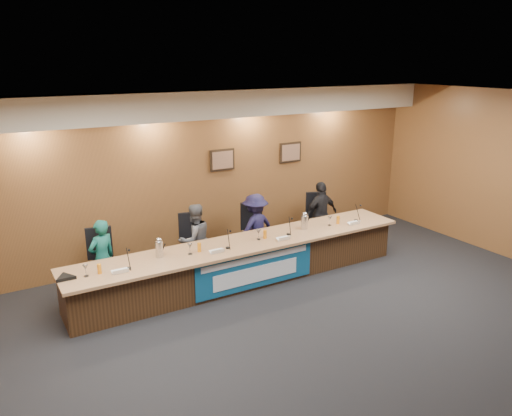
{
  "coord_description": "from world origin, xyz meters",
  "views": [
    {
      "loc": [
        -3.86,
        -4.6,
        3.76
      ],
      "look_at": [
        0.41,
        2.69,
        1.2
      ],
      "focal_mm": 35.0,
      "sensor_mm": 36.0,
      "label": 1
    }
  ],
  "objects_px": {
    "banner": "(256,270)",
    "dais_body": "(244,263)",
    "office_chair_a": "(102,265)",
    "office_chair_c": "(253,235)",
    "speakerphone": "(65,277)",
    "office_chair_b": "(193,247)",
    "carafe_left": "(159,249)",
    "panelist_b": "(195,240)",
    "panelist_a": "(102,258)",
    "carafe_right": "(304,222)",
    "panelist_d": "(321,214)",
    "panelist_c": "(255,228)",
    "office_chair_d": "(318,222)"
  },
  "relations": [
    {
      "from": "office_chair_c",
      "to": "office_chair_d",
      "type": "bearing_deg",
      "value": 22.8
    },
    {
      "from": "panelist_b",
      "to": "office_chair_a",
      "type": "relative_size",
      "value": 2.74
    },
    {
      "from": "speakerphone",
      "to": "dais_body",
      "type": "bearing_deg",
      "value": 1.07
    },
    {
      "from": "banner",
      "to": "panelist_b",
      "type": "relative_size",
      "value": 1.67
    },
    {
      "from": "office_chair_c",
      "to": "office_chair_b",
      "type": "bearing_deg",
      "value": -157.2
    },
    {
      "from": "panelist_d",
      "to": "office_chair_c",
      "type": "relative_size",
      "value": 2.85
    },
    {
      "from": "office_chair_a",
      "to": "dais_body",
      "type": "bearing_deg",
      "value": -9.43
    },
    {
      "from": "dais_body",
      "to": "panelist_d",
      "type": "relative_size",
      "value": 4.39
    },
    {
      "from": "office_chair_b",
      "to": "carafe_right",
      "type": "bearing_deg",
      "value": -10.76
    },
    {
      "from": "office_chair_c",
      "to": "carafe_left",
      "type": "height_order",
      "value": "carafe_left"
    },
    {
      "from": "office_chair_a",
      "to": "office_chair_c",
      "type": "bearing_deg",
      "value": 10.77
    },
    {
      "from": "dais_body",
      "to": "office_chair_d",
      "type": "distance_m",
      "value": 2.36
    },
    {
      "from": "panelist_a",
      "to": "panelist_d",
      "type": "height_order",
      "value": "panelist_d"
    },
    {
      "from": "office_chair_b",
      "to": "carafe_left",
      "type": "relative_size",
      "value": 1.84
    },
    {
      "from": "office_chair_c",
      "to": "carafe_left",
      "type": "relative_size",
      "value": 1.84
    },
    {
      "from": "dais_body",
      "to": "office_chair_a",
      "type": "relative_size",
      "value": 12.5
    },
    {
      "from": "banner",
      "to": "speakerphone",
      "type": "distance_m",
      "value": 2.97
    },
    {
      "from": "banner",
      "to": "office_chair_d",
      "type": "height_order",
      "value": "banner"
    },
    {
      "from": "panelist_d",
      "to": "office_chair_d",
      "type": "bearing_deg",
      "value": -92.89
    },
    {
      "from": "office_chair_c",
      "to": "speakerphone",
      "type": "height_order",
      "value": "speakerphone"
    },
    {
      "from": "panelist_a",
      "to": "office_chair_b",
      "type": "relative_size",
      "value": 2.7
    },
    {
      "from": "dais_body",
      "to": "panelist_a",
      "type": "xyz_separation_m",
      "value": [
        -2.22,
        0.72,
        0.3
      ]
    },
    {
      "from": "carafe_right",
      "to": "office_chair_c",
      "type": "bearing_deg",
      "value": 127.12
    },
    {
      "from": "office_chair_d",
      "to": "speakerphone",
      "type": "bearing_deg",
      "value": -146.66
    },
    {
      "from": "office_chair_b",
      "to": "panelist_d",
      "type": "bearing_deg",
      "value": 10.91
    },
    {
      "from": "panelist_d",
      "to": "office_chair_c",
      "type": "height_order",
      "value": "panelist_d"
    },
    {
      "from": "carafe_left",
      "to": "carafe_right",
      "type": "height_order",
      "value": "carafe_left"
    },
    {
      "from": "dais_body",
      "to": "panelist_c",
      "type": "bearing_deg",
      "value": 47.95
    },
    {
      "from": "panelist_d",
      "to": "carafe_left",
      "type": "relative_size",
      "value": 5.23
    },
    {
      "from": "banner",
      "to": "office_chair_b",
      "type": "height_order",
      "value": "banner"
    },
    {
      "from": "office_chair_a",
      "to": "office_chair_b",
      "type": "distance_m",
      "value": 1.63
    },
    {
      "from": "banner",
      "to": "dais_body",
      "type": "bearing_deg",
      "value": 90.0
    },
    {
      "from": "panelist_c",
      "to": "office_chair_d",
      "type": "relative_size",
      "value": 2.76
    },
    {
      "from": "panelist_b",
      "to": "office_chair_c",
      "type": "distance_m",
      "value": 1.26
    },
    {
      "from": "banner",
      "to": "carafe_right",
      "type": "height_order",
      "value": "carafe_right"
    },
    {
      "from": "office_chair_a",
      "to": "office_chair_d",
      "type": "distance_m",
      "value": 4.43
    },
    {
      "from": "speakerphone",
      "to": "carafe_right",
      "type": "bearing_deg",
      "value": 0.74
    },
    {
      "from": "panelist_a",
      "to": "office_chair_d",
      "type": "distance_m",
      "value": 4.43
    },
    {
      "from": "panelist_b",
      "to": "office_chair_b",
      "type": "xyz_separation_m",
      "value": [
        0.0,
        0.1,
        -0.18
      ]
    },
    {
      "from": "dais_body",
      "to": "speakerphone",
      "type": "xyz_separation_m",
      "value": [
        -2.92,
        -0.05,
        0.43
      ]
    },
    {
      "from": "carafe_right",
      "to": "panelist_c",
      "type": "bearing_deg",
      "value": 130.76
    },
    {
      "from": "carafe_right",
      "to": "panelist_d",
      "type": "bearing_deg",
      "value": 37.46
    },
    {
      "from": "carafe_left",
      "to": "carafe_right",
      "type": "bearing_deg",
      "value": -1.05
    },
    {
      "from": "panelist_b",
      "to": "carafe_right",
      "type": "relative_size",
      "value": 5.23
    },
    {
      "from": "dais_body",
      "to": "carafe_right",
      "type": "bearing_deg",
      "value": -0.02
    },
    {
      "from": "banner",
      "to": "office_chair_b",
      "type": "distance_m",
      "value": 1.37
    },
    {
      "from": "office_chair_a",
      "to": "carafe_left",
      "type": "height_order",
      "value": "carafe_left"
    },
    {
      "from": "dais_body",
      "to": "office_chair_b",
      "type": "height_order",
      "value": "dais_body"
    },
    {
      "from": "dais_body",
      "to": "carafe_right",
      "type": "relative_size",
      "value": 23.87
    },
    {
      "from": "office_chair_a",
      "to": "office_chair_d",
      "type": "height_order",
      "value": "same"
    }
  ]
}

